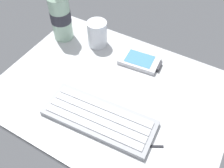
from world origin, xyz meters
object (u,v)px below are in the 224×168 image
at_px(juice_cup, 97,34).
at_px(water_bottle, 60,14).
at_px(handheld_device, 140,61).
at_px(stylus_pen, 144,146).
at_px(keyboard, 99,118).

relative_size(juice_cup, water_bottle, 0.41).
xyz_separation_m(handheld_device, stylus_pen, (0.13, -0.25, -0.00)).
relative_size(water_bottle, stylus_pen, 2.19).
relative_size(keyboard, water_bottle, 1.43).
xyz_separation_m(handheld_device, water_bottle, (-0.28, -0.02, 0.08)).
bearing_deg(water_bottle, handheld_device, 3.32).
bearing_deg(water_bottle, juice_cup, 12.13).
relative_size(keyboard, juice_cup, 3.49).
height_order(handheld_device, juice_cup, juice_cup).
distance_m(keyboard, water_bottle, 0.37).
distance_m(handheld_device, juice_cup, 0.16).
bearing_deg(keyboard, juice_cup, 122.80).
xyz_separation_m(water_bottle, stylus_pen, (0.42, -0.24, -0.09)).
bearing_deg(stylus_pen, keyboard, 146.20).
bearing_deg(juice_cup, keyboard, -57.20).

